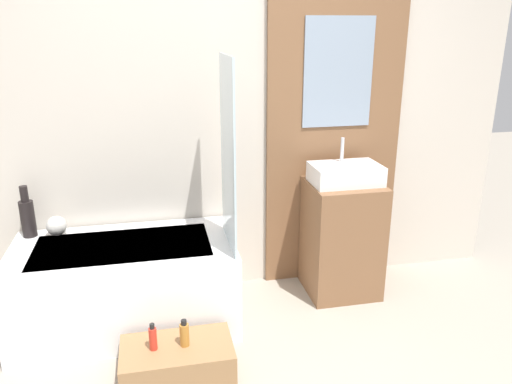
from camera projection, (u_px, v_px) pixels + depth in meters
wall_tiled_back at (221, 110)px, 3.38m from camera, size 4.20×0.06×2.60m
wall_wood_accent at (336, 105)px, 3.49m from camera, size 0.99×0.04×2.60m
bathtub at (126, 284)px, 3.18m from camera, size 1.37×0.74×0.55m
glass_shower_screen at (228, 155)px, 2.94m from camera, size 0.01×0.49×1.14m
wooden_step_bench at (177, 360)px, 2.75m from camera, size 0.61×0.35×0.18m
vanity_cabinet at (342, 238)px, 3.54m from camera, size 0.49×0.46×0.82m
sink at (345, 174)px, 3.39m from camera, size 0.47×0.31×0.30m
vase_tall_dark at (28, 216)px, 3.19m from camera, size 0.09×0.09×0.34m
vase_round_light at (56, 226)px, 3.22m from camera, size 0.13×0.13×0.13m
bottle_soap_primary at (153, 338)px, 2.68m from camera, size 0.04×0.04×0.16m
bottle_soap_secondary at (184, 334)px, 2.71m from camera, size 0.05×0.05×0.16m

